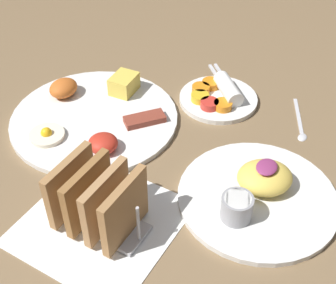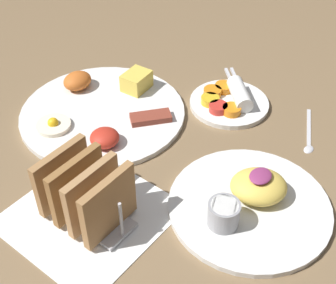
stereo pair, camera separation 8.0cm
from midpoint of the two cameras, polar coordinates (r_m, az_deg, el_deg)
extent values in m
plane|color=brown|center=(0.82, -0.36, -1.61)|extent=(3.00, 3.00, 0.00)
cube|color=white|center=(0.73, -11.40, -9.76)|extent=(0.22, 0.22, 0.00)
cylinder|color=white|center=(0.91, -11.47, 2.72)|extent=(0.32, 0.32, 0.01)
cube|color=#E5C64C|center=(0.95, -7.81, 6.95)|extent=(0.06, 0.05, 0.04)
ellipsoid|color=#C66023|center=(0.97, -14.98, 6.29)|extent=(0.06, 0.05, 0.03)
cylinder|color=#F4EACC|center=(0.88, -17.11, 0.67)|extent=(0.06, 0.06, 0.01)
sphere|color=yellow|center=(0.87, -17.18, 0.97)|extent=(0.02, 0.02, 0.02)
ellipsoid|color=red|center=(0.82, -10.72, -0.29)|extent=(0.05, 0.05, 0.03)
cube|color=brown|center=(0.87, -5.48, 2.67)|extent=(0.08, 0.07, 0.01)
cylinder|color=white|center=(0.94, 3.73, 5.15)|extent=(0.16, 0.16, 0.01)
cylinder|color=orange|center=(0.96, 2.87, 7.01)|extent=(0.04, 0.04, 0.01)
cylinder|color=orange|center=(0.95, 1.61, 6.38)|extent=(0.04, 0.04, 0.01)
cylinder|color=gold|center=(0.92, 1.46, 5.38)|extent=(0.04, 0.04, 0.01)
cylinder|color=red|center=(0.91, 2.58, 4.54)|extent=(0.04, 0.04, 0.01)
cylinder|color=orange|center=(0.90, 4.37, 4.34)|extent=(0.04, 0.04, 0.01)
cylinder|color=white|center=(0.94, 4.93, 6.37)|extent=(0.08, 0.08, 0.03)
cube|color=silver|center=(0.99, 3.28, 8.49)|extent=(0.04, 0.04, 0.00)
cube|color=silver|center=(0.99, 3.95, 8.59)|extent=(0.04, 0.04, 0.00)
cylinder|color=white|center=(0.75, 7.83, -6.87)|extent=(0.25, 0.25, 0.01)
ellipsoid|color=#EAC651|center=(0.75, 8.73, -4.44)|extent=(0.11, 0.12, 0.04)
ellipsoid|color=#8C3366|center=(0.73, 8.91, -3.18)|extent=(0.04, 0.03, 0.01)
cylinder|color=#99999E|center=(0.70, 5.12, -8.13)|extent=(0.05, 0.05, 0.04)
cylinder|color=white|center=(0.69, 5.20, -7.25)|extent=(0.04, 0.04, 0.01)
cube|color=#B7B7BC|center=(0.72, -11.45, -9.53)|extent=(0.06, 0.15, 0.01)
cube|color=#9F7143|center=(0.66, -8.80, -8.45)|extent=(0.10, 0.01, 0.10)
cube|color=#AA7C4E|center=(0.68, -10.97, -7.35)|extent=(0.10, 0.01, 0.10)
cube|color=olive|center=(0.69, -13.02, -6.29)|extent=(0.10, 0.01, 0.10)
cube|color=#A17345|center=(0.71, -14.97, -5.27)|extent=(0.10, 0.01, 0.10)
cylinder|color=#B7B7BC|center=(0.66, -7.15, -10.02)|extent=(0.01, 0.01, 0.07)
cylinder|color=#B7B7BC|center=(0.73, -16.05, -5.39)|extent=(0.01, 0.01, 0.07)
cube|color=silver|center=(0.93, 13.27, 3.14)|extent=(0.10, 0.05, 0.00)
ellipsoid|color=silver|center=(0.88, 13.64, 0.62)|extent=(0.02, 0.02, 0.01)
camera|label=1|loc=(0.04, -92.87, -2.49)|focal=50.00mm
camera|label=2|loc=(0.04, 87.13, 2.49)|focal=50.00mm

